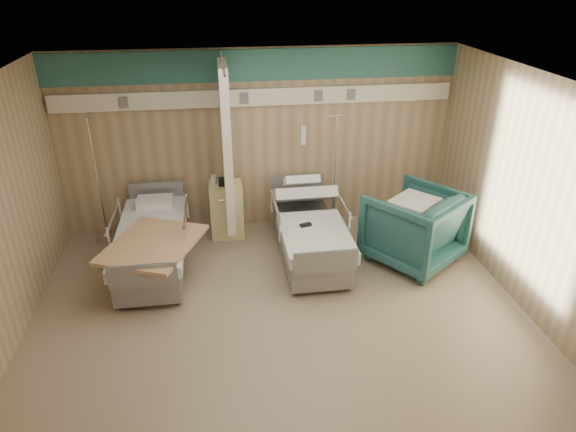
{
  "coord_description": "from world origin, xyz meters",
  "views": [
    {
      "loc": [
        -0.63,
        -5.04,
        3.89
      ],
      "look_at": [
        0.18,
        0.6,
        1.05
      ],
      "focal_mm": 32.0,
      "sensor_mm": 36.0,
      "label": 1
    }
  ],
  "objects": [
    {
      "name": "ground",
      "position": [
        0.0,
        0.0,
        0.0
      ],
      "size": [
        6.0,
        5.0,
        0.0
      ],
      "primitive_type": "cube",
      "color": "gray",
      "rests_on": "ground"
    },
    {
      "name": "room_walls",
      "position": [
        -0.03,
        0.25,
        1.86
      ],
      "size": [
        6.04,
        5.04,
        2.82
      ],
      "color": "tan",
      "rests_on": "ground"
    },
    {
      "name": "bed_right",
      "position": [
        0.6,
        1.3,
        0.32
      ],
      "size": [
        1.0,
        2.16,
        0.63
      ],
      "primitive_type": null,
      "color": "silver",
      "rests_on": "ground"
    },
    {
      "name": "bed_left",
      "position": [
        -1.6,
        1.3,
        0.32
      ],
      "size": [
        1.0,
        2.16,
        0.63
      ],
      "primitive_type": null,
      "color": "silver",
      "rests_on": "ground"
    },
    {
      "name": "bedside_cabinet",
      "position": [
        -0.55,
        2.2,
        0.42
      ],
      "size": [
        0.5,
        0.48,
        0.85
      ],
      "primitive_type": "cube",
      "color": "beige",
      "rests_on": "ground"
    },
    {
      "name": "visitor_armchair",
      "position": [
        2.04,
        1.02,
        0.53
      ],
      "size": [
        1.61,
        1.61,
        1.06
      ],
      "primitive_type": "imported",
      "rotation": [
        0.0,
        0.0,
        3.78
      ],
      "color": "#215352",
      "rests_on": "ground"
    },
    {
      "name": "waffle_blanket",
      "position": [
        2.01,
        1.04,
        1.1
      ],
      "size": [
        0.8,
        0.79,
        0.07
      ],
      "primitive_type": "cube",
      "rotation": [
        0.0,
        0.0,
        3.84
      ],
      "color": "silver",
      "rests_on": "visitor_armchair"
    },
    {
      "name": "iv_stand_right",
      "position": [
        1.1,
        2.04,
        0.39
      ],
      "size": [
        0.34,
        0.34,
        1.9
      ],
      "rotation": [
        0.0,
        0.0,
        -0.14
      ],
      "color": "silver",
      "rests_on": "ground"
    },
    {
      "name": "iv_stand_left",
      "position": [
        -2.39,
        2.2,
        0.4
      ],
      "size": [
        0.35,
        0.35,
        1.96
      ],
      "rotation": [
        0.0,
        0.0,
        0.21
      ],
      "color": "silver",
      "rests_on": "ground"
    },
    {
      "name": "call_remote",
      "position": [
        0.5,
        1.09,
        0.65
      ],
      "size": [
        0.17,
        0.11,
        0.04
      ],
      "primitive_type": "cube",
      "rotation": [
        0.0,
        0.0,
        0.27
      ],
      "color": "black",
      "rests_on": "bed_right"
    },
    {
      "name": "tan_blanket",
      "position": [
        -1.52,
        0.84,
        0.65
      ],
      "size": [
        1.42,
        1.56,
        0.04
      ],
      "primitive_type": "cube",
      "rotation": [
        0.0,
        0.0,
        -0.4
      ],
      "color": "tan",
      "rests_on": "bed_left"
    },
    {
      "name": "toiletry_bag",
      "position": [
        -0.54,
        2.16,
        0.91
      ],
      "size": [
        0.21,
        0.15,
        0.11
      ],
      "primitive_type": "cube",
      "rotation": [
        0.0,
        0.0,
        -0.08
      ],
      "color": "black",
      "rests_on": "bedside_cabinet"
    },
    {
      "name": "white_cup",
      "position": [
        -0.72,
        2.24,
        0.92
      ],
      "size": [
        0.1,
        0.1,
        0.14
      ],
      "primitive_type": "cylinder",
      "rotation": [
        0.0,
        0.0,
        0.03
      ],
      "color": "white",
      "rests_on": "bedside_cabinet"
    }
  ]
}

